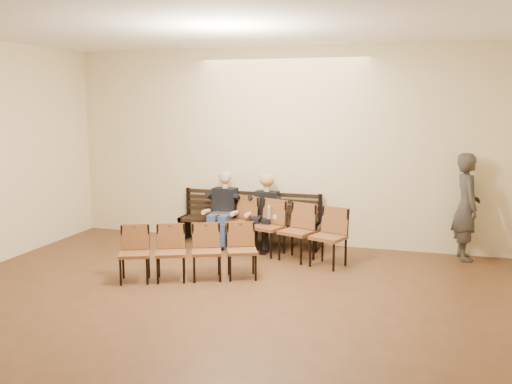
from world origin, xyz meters
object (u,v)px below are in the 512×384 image
bench (249,232)px  bag (237,241)px  seated_man (223,209)px  chair_row_back (189,253)px  laptop (221,214)px  seated_woman (265,214)px  water_bottle (269,219)px  chair_row_front (282,230)px  passerby (467,199)px

bench → bag: 0.33m
seated_man → chair_row_back: seated_man is taller
bag → chair_row_back: chair_row_back is taller
laptop → chair_row_back: bearing=-96.0°
chair_row_back → bench: bearing=61.5°
bench → chair_row_back: size_ratio=1.32×
seated_woman → water_bottle: 0.29m
bag → chair_row_front: (0.90, -0.36, 0.34)m
seated_man → laptop: bearing=-90.8°
water_bottle → chair_row_front: size_ratio=0.10×
water_bottle → bag: bearing=172.2°
seated_man → bag: (0.32, -0.17, -0.52)m
bag → passerby: size_ratio=0.17×
bag → passerby: 3.91m
seated_man → water_bottle: 0.96m
seated_woman → laptop: bearing=-170.9°
bag → laptop: bearing=171.5°
bench → passerby: (3.67, 0.10, 0.78)m
water_bottle → chair_row_back: size_ratio=0.12×
seated_woman → passerby: passerby is taller
laptop → seated_man: bearing=76.2°
seated_man → seated_woman: 0.78m
bag → chair_row_front: bearing=-21.6°
seated_man → bag: size_ratio=3.82×
passerby → chair_row_back: passerby is taller
seated_woman → chair_row_back: 2.18m
water_bottle → chair_row_back: (-0.69, -1.84, -0.16)m
bench → seated_man: 0.62m
water_bottle → seated_woman: bearing=118.9°
water_bottle → passerby: 3.25m
seated_man → chair_row_front: (1.22, -0.53, -0.18)m
seated_man → seated_woman: bearing=0.0°
passerby → chair_row_back: (-3.87, -2.32, -0.60)m
bench → seated_woman: 0.52m
seated_man → passerby: bearing=3.1°
bag → chair_row_back: size_ratio=0.17×
seated_man → chair_row_front: seated_man is taller
bench → chair_row_front: bearing=-39.7°
seated_man → laptop: size_ratio=3.79×
seated_man → water_bottle: size_ratio=5.51×
seated_man → passerby: passerby is taller
passerby → bag: bearing=84.4°
chair_row_back → laptop: bearing=73.6°
seated_woman → bag: 0.68m
seated_woman → bag: size_ratio=3.53×
passerby → chair_row_front: bearing=93.1°
water_bottle → chair_row_front: bearing=-42.7°
chair_row_front → bag: bearing=178.9°
passerby → water_bottle: bearing=87.0°
seated_woman → water_bottle: bearing=-61.1°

